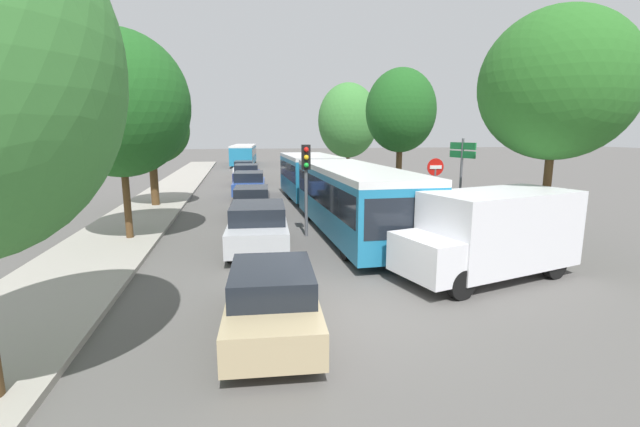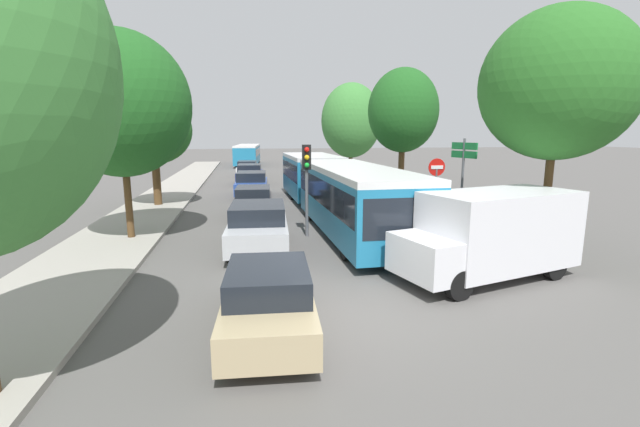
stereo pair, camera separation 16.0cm
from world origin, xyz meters
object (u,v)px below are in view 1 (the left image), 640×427
(direction_sign_post, at_px, (462,164))
(tree_left_far, at_px, (151,130))
(traffic_light, at_px, (306,170))
(tree_right_mid, at_px, (401,113))
(queued_car_navy, at_px, (247,174))
(white_van, at_px, (493,232))
(no_entry_sign, at_px, (435,182))
(tree_left_mid, at_px, (119,104))
(queued_car_silver, at_px, (258,226))
(queued_car_black, at_px, (252,201))
(articulated_bus, at_px, (331,184))
(tree_right_far, at_px, (347,123))
(queued_car_blue, at_px, (249,184))
(tree_right_near, at_px, (554,89))
(queued_car_white, at_px, (244,169))
(city_bus_rear, at_px, (244,153))
(queued_car_tan, at_px, (272,300))

(direction_sign_post, relative_size, tree_left_far, 0.63)
(traffic_light, height_order, tree_right_mid, tree_right_mid)
(queued_car_navy, relative_size, white_van, 0.83)
(tree_left_far, bearing_deg, white_van, -50.55)
(traffic_light, height_order, no_entry_sign, traffic_light)
(traffic_light, relative_size, tree_left_mid, 0.47)
(traffic_light, bearing_deg, queued_car_silver, -47.06)
(queued_car_black, height_order, no_entry_sign, no_entry_sign)
(articulated_bus, relative_size, tree_right_far, 2.18)
(direction_sign_post, bearing_deg, no_entry_sign, -10.46)
(articulated_bus, height_order, tree_left_far, tree_left_far)
(queued_car_blue, height_order, tree_right_near, tree_right_near)
(queued_car_silver, xyz_separation_m, tree_left_far, (-4.88, 9.23, 3.17))
(queued_car_white, xyz_separation_m, tree_right_far, (8.73, -2.73, 3.99))
(queued_car_silver, xyz_separation_m, traffic_light, (1.85, 1.49, 1.72))
(queued_car_white, relative_size, white_van, 0.77)
(articulated_bus, height_order, city_bus_rear, articulated_bus)
(city_bus_rear, xyz_separation_m, tree_right_far, (8.51, -16.83, 3.30))
(queued_car_silver, xyz_separation_m, tree_right_near, (8.52, -2.59, 4.29))
(queued_car_tan, height_order, traffic_light, traffic_light)
(queued_car_black, xyz_separation_m, traffic_light, (1.87, -4.50, 1.81))
(queued_car_white, bearing_deg, queued_car_black, -176.00)
(direction_sign_post, bearing_deg, queued_car_black, -39.30)
(city_bus_rear, height_order, tree_right_far, tree_right_far)
(queued_car_silver, distance_m, tree_right_mid, 13.56)
(queued_car_silver, bearing_deg, no_entry_sign, -70.37)
(queued_car_silver, relative_size, queued_car_blue, 1.02)
(tree_right_mid, bearing_deg, direction_sign_post, -91.72)
(queued_car_blue, bearing_deg, tree_right_near, -146.59)
(queued_car_tan, distance_m, tree_right_far, 29.77)
(tree_left_mid, bearing_deg, direction_sign_post, 0.96)
(queued_car_navy, bearing_deg, tree_left_far, 156.50)
(queued_car_black, relative_size, tree_left_far, 0.70)
(articulated_bus, distance_m, direction_sign_post, 5.77)
(queued_car_black, bearing_deg, direction_sign_post, -110.98)
(articulated_bus, distance_m, no_entry_sign, 4.79)
(queued_car_navy, distance_m, tree_right_mid, 13.21)
(queued_car_white, height_order, tree_right_far, tree_right_far)
(queued_car_silver, relative_size, tree_right_near, 0.62)
(queued_car_blue, distance_m, tree_right_mid, 9.89)
(articulated_bus, distance_m, queued_car_tan, 11.94)
(queued_car_black, xyz_separation_m, tree_right_far, (8.62, 16.02, 4.00))
(white_van, height_order, tree_left_mid, tree_left_mid)
(city_bus_rear, height_order, direction_sign_post, direction_sign_post)
(traffic_light, relative_size, tree_right_far, 0.43)
(tree_right_mid, bearing_deg, tree_left_far, -178.31)
(queued_car_tan, bearing_deg, city_bus_rear, 3.53)
(queued_car_navy, height_order, tree_left_mid, tree_left_mid)
(queued_car_silver, relative_size, queued_car_navy, 1.02)
(articulated_bus, xyz_separation_m, tree_right_near, (4.95, -7.75, 3.58))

